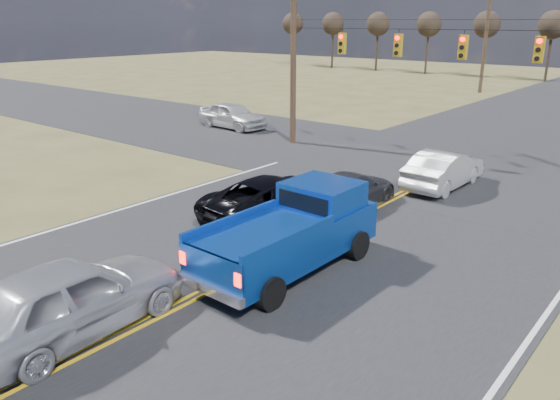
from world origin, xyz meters
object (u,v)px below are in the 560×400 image
Objects in this scene: white_car_queue at (444,169)px; cross_car_west at (232,115)px; dgrey_car_queue at (350,189)px; pickup_truck at (293,233)px; silver_suv at (70,298)px; black_suv at (277,198)px.

white_car_queue is 0.96× the size of cross_car_west.
cross_car_west is (-13.70, 8.08, 0.17)m from dgrey_car_queue.
white_car_queue is at bearing -110.82° from dgrey_car_queue.
cross_car_west is at bearing 139.51° from pickup_truck.
silver_suv is at bearing 84.70° from white_car_queue.
cross_car_west reaches higher than black_suv.
white_car_queue is (2.73, 7.10, -0.01)m from black_suv.
silver_suv is (-1.60, -5.51, -0.18)m from pickup_truck.
pickup_truck is 1.14× the size of silver_suv.
white_car_queue is 15.74m from cross_car_west.
silver_suv is 1.15× the size of dgrey_car_queue.
black_suv is at bearing 136.74° from pickup_truck.
silver_suv reaches higher than cross_car_west.
black_suv is 16.57m from cross_car_west.
white_car_queue is 4.66m from dgrey_car_queue.
silver_suv is 23.38m from cross_car_west.
pickup_truck is at bearing 142.29° from black_suv.
pickup_truck is at bearing -109.02° from silver_suv.
pickup_truck is at bearing 90.70° from white_car_queue.
dgrey_car_queue is at bearing -92.80° from silver_suv.
silver_suv reaches higher than dgrey_car_queue.
cross_car_west is at bearing -34.30° from black_suv.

